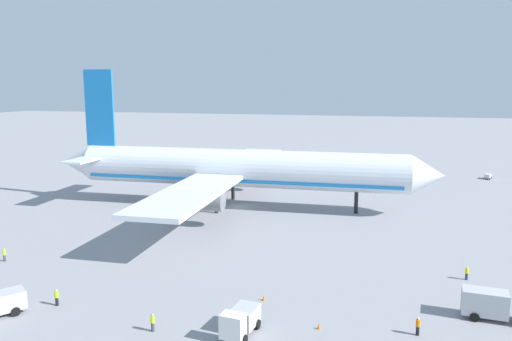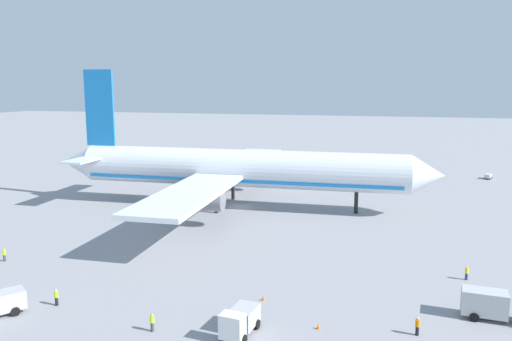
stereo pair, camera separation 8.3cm
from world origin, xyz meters
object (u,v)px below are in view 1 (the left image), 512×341
Objects in this scene: ground_worker_2 at (57,297)px; traffic_cone_2 at (369,173)px; baggage_cart_1 at (488,176)px; traffic_cone_3 at (264,298)px; baggage_cart_0 at (423,172)px; ground_worker_4 at (418,326)px; ground_worker_1 at (153,322)px; ground_worker_5 at (4,255)px; airliner at (234,169)px; service_truck_4 at (240,320)px; traffic_cone_0 at (370,175)px; service_truck_2 at (497,305)px; ground_worker_0 at (467,273)px; traffic_cone_1 at (319,326)px.

traffic_cone_2 is (27.13, 88.43, -0.63)m from ground_worker_2.
baggage_cart_1 is 90.19m from traffic_cone_3.
baggage_cart_0 is 90.48m from ground_worker_4.
ground_worker_5 is at bearing 156.64° from ground_worker_1.
baggage_cart_1 reaches higher than traffic_cone_2.
airliner reaches higher than traffic_cone_3.
service_truck_4 is 2.90× the size of ground_worker_5.
baggage_cart_0 is at bearing 77.74° from service_truck_4.
service_truck_2 is at bearing -78.39° from traffic_cone_0.
baggage_cart_0 is 5.97× the size of traffic_cone_2.
service_truck_2 is 1.37× the size of service_truck_4.
ground_worker_1 is at bearing -23.36° from ground_worker_5.
traffic_cone_1 is (-15.01, -16.74, -0.55)m from ground_worker_0.
service_truck_2 reaches higher than traffic_cone_3.
traffic_cone_0 is 1.00× the size of traffic_cone_1.
service_truck_4 reaches higher than traffic_cone_2.
traffic_cone_1 is 1.00× the size of traffic_cone_2.
ground_worker_1 is 90.14m from traffic_cone_0.
ground_worker_4 is at bearing 8.11° from traffic_cone_1.
ground_worker_2 is at bearing -107.67° from traffic_cone_0.
service_truck_4 is (-23.25, -9.50, -0.21)m from service_truck_2.
ground_worker_5 is at bearing 173.38° from ground_worker_4.
baggage_cart_1 is (12.20, 81.25, -0.91)m from service_truck_2.
service_truck_2 is 58.72m from ground_worker_5.
ground_worker_5 reaches higher than ground_worker_4.
ground_worker_4 is (-6.10, -15.47, 0.06)m from ground_worker_0.
traffic_cone_3 is (-6.69, -81.40, 0.00)m from traffic_cone_2.
ground_worker_0 is at bearing -77.85° from traffic_cone_2.
baggage_cart_1 is 107.30m from ground_worker_5.
baggage_cart_1 is at bearing 81.46° from service_truck_2.
baggage_cart_1 reaches higher than traffic_cone_1.
service_truck_4 reaches higher than ground_worker_5.
ground_worker_1 is 3.20× the size of traffic_cone_1.
service_truck_4 is at bearing -157.79° from service_truck_2.
ground_worker_5 reaches higher than baggage_cart_1.
ground_worker_5 is (-58.71, 0.72, -0.71)m from service_truck_2.
ground_worker_0 is at bearing -100.88° from baggage_cart_1.
traffic_cone_1 is at bearing -98.54° from baggage_cart_0.
ground_worker_5 is (-35.46, 10.21, -0.49)m from service_truck_4.
baggage_cart_0 is at bearing 165.42° from baggage_cart_1.
ground_worker_0 is 2.97× the size of traffic_cone_1.
traffic_cone_2 is at bearing 85.59° from service_truck_4.
ground_worker_1 is 24.48m from ground_worker_4.
ground_worker_0 reaches higher than baggage_cart_0.
ground_worker_4 is at bearing -53.42° from airliner.
service_truck_4 is 9.22× the size of traffic_cone_1.
ground_worker_1 is at bearing -131.32° from traffic_cone_3.
baggage_cart_1 is at bearing 40.55° from airliner.
ground_worker_2 is at bearing -155.65° from ground_worker_0.
ground_worker_1 is 0.99× the size of ground_worker_2.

